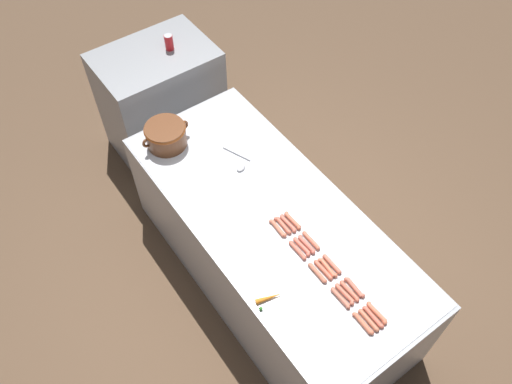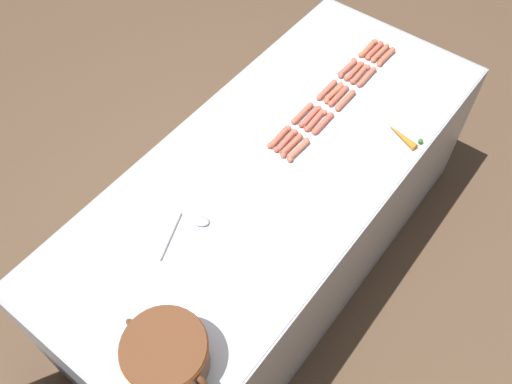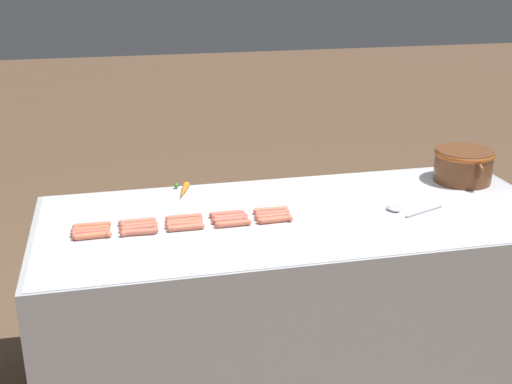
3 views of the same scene
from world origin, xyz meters
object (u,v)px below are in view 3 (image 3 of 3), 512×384
hot_dog_4 (271,210)px  hot_dog_5 (91,229)px  hot_dog_0 (92,226)px  hot_dog_1 (137,222)px  hot_dog_3 (227,214)px  hot_dog_6 (138,225)px  bean_pot (463,163)px  hot_dog_7 (184,221)px  hot_dog_8 (230,217)px  carrot (183,191)px  hot_dog_15 (92,236)px  hot_dog_14 (273,217)px  hot_dog_12 (184,224)px  hot_dog_9 (272,213)px  hot_dog_19 (275,220)px  hot_dog_18 (233,224)px  hot_dog_16 (139,232)px  hot_dog_2 (184,217)px  serving_spoon (404,209)px  hot_dog_10 (90,232)px  hot_dog_17 (186,227)px  hot_dog_11 (139,228)px  hot_dog_13 (230,220)px

hot_dog_4 → hot_dog_5: same height
hot_dog_0 → hot_dog_1: 0.18m
hot_dog_3 → hot_dog_6: same height
hot_dog_1 → bean_pot: bean_pot is taller
hot_dog_0 → hot_dog_4: (-0.00, 0.75, 0.00)m
hot_dog_6 → hot_dog_7: same height
hot_dog_8 → carrot: carrot is taller
hot_dog_1 → hot_dog_15: (0.10, -0.18, 0.00)m
hot_dog_1 → hot_dog_15: same height
hot_dog_14 → hot_dog_0: bearing=-95.4°
hot_dog_5 → hot_dog_12: size_ratio=1.00×
hot_dog_9 → hot_dog_19: 0.07m
hot_dog_6 → hot_dog_9: bearing=90.1°
hot_dog_5 → hot_dog_6: size_ratio=1.00×
bean_pot → hot_dog_15: bearing=-80.5°
hot_dog_18 → hot_dog_19: size_ratio=1.00×
hot_dog_14 → bean_pot: (-0.26, 1.02, 0.08)m
carrot → hot_dog_7: bearing=-6.3°
hot_dog_8 → hot_dog_16: 0.39m
hot_dog_2 → serving_spoon: (0.11, 0.95, -0.01)m
hot_dog_0 → hot_dog_2: size_ratio=1.00×
hot_dog_0 → hot_dog_14: size_ratio=1.00×
hot_dog_5 → carrot: bearing=130.4°
hot_dog_19 → hot_dog_10: bearing=-92.7°
hot_dog_15 → carrot: (-0.42, 0.41, 0.00)m
hot_dog_5 → hot_dog_16: 0.20m
hot_dog_5 → hot_dog_17: same height
serving_spoon → carrot: carrot is taller
hot_dog_16 → serving_spoon: (0.00, 1.14, -0.01)m
hot_dog_0 → hot_dog_11: bearing=69.4°
hot_dog_3 → hot_dog_11: bearing=-79.3°
hot_dog_11 → bean_pot: size_ratio=0.44×
hot_dog_11 → hot_dog_2: bearing=110.7°
hot_dog_10 → hot_dog_16: size_ratio=1.00×
hot_dog_10 → hot_dog_11: 0.19m
bean_pot → hot_dog_9: bearing=-77.5°
hot_dog_14 → bean_pot: bean_pot is taller
carrot → hot_dog_1: bearing=-35.6°
hot_dog_17 → hot_dog_18: bearing=88.9°
hot_dog_0 → hot_dog_17: bearing=74.6°
hot_dog_2 → hot_dog_3: 0.18m
hot_dog_0 → hot_dog_11: 0.20m
serving_spoon → hot_dog_16: bearing=-90.0°
hot_dog_17 → hot_dog_2: bearing=177.4°
hot_dog_0 → serving_spoon: hot_dog_0 is taller
hot_dog_6 → hot_dog_19: (0.07, 0.56, 0.00)m
hot_dog_15 → hot_dog_6: bearing=110.2°
hot_dog_11 → hot_dog_13: size_ratio=1.00×
hot_dog_16 → serving_spoon: size_ratio=0.59×
serving_spoon → carrot: size_ratio=1.47×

